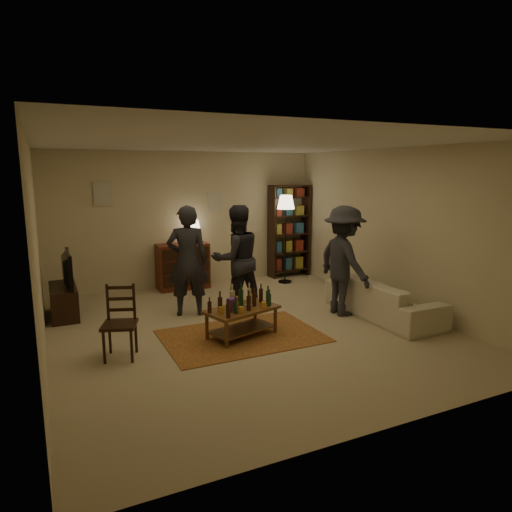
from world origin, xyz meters
TOP-DOWN VIEW (x-y plane):
  - floor at (0.00, 0.00)m, footprint 6.00×6.00m
  - room_shell at (-0.65, 2.98)m, footprint 6.00×6.00m
  - rug at (-0.21, -0.26)m, footprint 2.20×1.50m
  - coffee_table at (-0.22, -0.26)m, footprint 1.14×0.83m
  - dining_chair at (-1.87, -0.25)m, footprint 0.52×0.52m
  - tv_stand at (-2.44, 1.80)m, footprint 0.40×1.00m
  - dresser at (-0.19, 2.71)m, footprint 1.00×0.50m
  - bookshelf at (2.25, 2.78)m, footprint 0.90×0.34m
  - floor_lamp at (1.88, 2.27)m, footprint 0.36×0.36m
  - sofa at (2.20, -0.40)m, footprint 0.81×2.08m
  - person_left at (-0.60, 1.03)m, footprint 0.75×0.60m
  - person_right at (0.19, 0.87)m, footprint 0.89×0.71m
  - person_by_sofa at (1.69, -0.01)m, footprint 0.67×1.15m

SIDE VIEW (x-z plane):
  - floor at x=0.00m, z-range 0.00..0.00m
  - rug at x=-0.21m, z-range 0.00..0.01m
  - sofa at x=2.20m, z-range 0.00..0.61m
  - tv_stand at x=-2.44m, z-range -0.14..0.91m
  - coffee_table at x=-0.22m, z-range 0.01..0.76m
  - dresser at x=-0.19m, z-range -0.20..1.16m
  - dining_chair at x=-1.87m, z-range 0.02..0.96m
  - person_by_sofa at x=1.69m, z-range 0.00..1.78m
  - person_right at x=0.19m, z-range 0.00..1.78m
  - person_left at x=-0.60m, z-range 0.00..1.79m
  - bookshelf at x=2.25m, z-range 0.03..2.04m
  - floor_lamp at x=1.88m, z-range 0.64..2.47m
  - room_shell at x=-0.65m, z-range -1.19..4.81m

